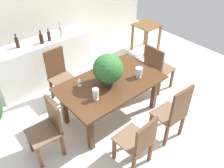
{
  "coord_description": "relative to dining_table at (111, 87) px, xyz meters",
  "views": [
    {
      "loc": [
        -2.0,
        -2.31,
        3.06
      ],
      "look_at": [
        0.08,
        0.1,
        0.62
      ],
      "focal_mm": 37.83,
      "sensor_mm": 36.0,
      "label": 1
    }
  ],
  "objects": [
    {
      "name": "ground_plane",
      "position": [
        0.0,
        -0.04,
        -0.63
      ],
      "size": [
        7.04,
        7.04,
        0.0
      ],
      "primitive_type": "plane",
      "color": "silver"
    },
    {
      "name": "back_wall",
      "position": [
        0.0,
        2.56,
        0.67
      ],
      "size": [
        6.4,
        0.1,
        2.6
      ],
      "primitive_type": "cube",
      "color": "beige",
      "rests_on": "ground"
    },
    {
      "name": "dining_table",
      "position": [
        0.0,
        0.0,
        0.0
      ],
      "size": [
        1.71,
        1.02,
        0.73
      ],
      "color": "#4C2D19",
      "rests_on": "ground"
    },
    {
      "name": "chair_far_left",
      "position": [
        -0.39,
        1.03,
        -0.08
      ],
      "size": [
        0.44,
        0.45,
        1.01
      ],
      "rotation": [
        0.0,
        0.0,
        0.04
      ],
      "color": "brown",
      "rests_on": "ground"
    },
    {
      "name": "chair_foot_end",
      "position": [
        1.17,
        0.0,
        -0.09
      ],
      "size": [
        0.47,
        0.48,
        0.98
      ],
      "rotation": [
        0.0,
        0.0,
        1.56
      ],
      "color": "brown",
      "rests_on": "ground"
    },
    {
      "name": "chair_head_end",
      "position": [
        -1.18,
        -0.01,
        -0.11
      ],
      "size": [
        0.47,
        0.46,
        0.94
      ],
      "rotation": [
        0.0,
        0.0,
        -1.64
      ],
      "color": "brown",
      "rests_on": "ground"
    },
    {
      "name": "chair_near_left",
      "position": [
        -0.38,
        -1.02,
        -0.12
      ],
      "size": [
        0.45,
        0.48,
        0.92
      ],
      "rotation": [
        0.0,
        0.0,
        3.19
      ],
      "color": "brown",
      "rests_on": "ground"
    },
    {
      "name": "chair_near_right",
      "position": [
        0.38,
        -1.03,
        -0.06
      ],
      "size": [
        0.47,
        0.43,
        1.04
      ],
      "rotation": [
        0.0,
        0.0,
        3.09
      ],
      "color": "brown",
      "rests_on": "ground"
    },
    {
      "name": "flower_centerpiece",
      "position": [
        -0.05,
        0.0,
        0.38
      ],
      "size": [
        0.48,
        0.48,
        0.53
      ],
      "color": "#333338",
      "rests_on": "dining_table"
    },
    {
      "name": "crystal_vase_left",
      "position": [
        -0.44,
        -0.18,
        0.21
      ],
      "size": [
        0.1,
        0.1,
        0.19
      ],
      "color": "silver",
      "rests_on": "dining_table"
    },
    {
      "name": "crystal_vase_center_near",
      "position": [
        0.45,
        -0.19,
        0.21
      ],
      "size": [
        0.12,
        0.12,
        0.18
      ],
      "color": "silver",
      "rests_on": "dining_table"
    },
    {
      "name": "wine_glass",
      "position": [
        -0.44,
        0.26,
        0.2
      ],
      "size": [
        0.06,
        0.06,
        0.15
      ],
      "color": "silver",
      "rests_on": "dining_table"
    },
    {
      "name": "kitchen_counter",
      "position": [
        -0.36,
        1.69,
        -0.17
      ],
      "size": [
        1.99,
        0.51,
        0.93
      ],
      "primitive_type": "cube",
      "color": "silver",
      "rests_on": "ground"
    },
    {
      "name": "wine_bottle_clear",
      "position": [
        0.07,
        1.61,
        0.42
      ],
      "size": [
        0.06,
        0.06,
        0.31
      ],
      "color": "#B2BFB7",
      "rests_on": "kitchen_counter"
    },
    {
      "name": "wine_bottle_amber",
      "position": [
        -0.2,
        1.6,
        0.4
      ],
      "size": [
        0.06,
        0.06,
        0.25
      ],
      "color": "black",
      "rests_on": "kitchen_counter"
    },
    {
      "name": "wine_bottle_dark",
      "position": [
        -0.36,
        1.59,
        0.4
      ],
      "size": [
        0.08,
        0.08,
        0.26
      ],
      "color": "black",
      "rests_on": "kitchen_counter"
    },
    {
      "name": "wine_bottle_tall",
      "position": [
        -0.77,
        1.73,
        0.4
      ],
      "size": [
        0.07,
        0.07,
        0.27
      ],
      "color": "black",
      "rests_on": "kitchen_counter"
    },
    {
      "name": "side_table",
      "position": [
        2.21,
        1.22,
        -0.1
      ],
      "size": [
        0.57,
        0.55,
        0.71
      ],
      "color": "brown",
      "rests_on": "ground"
    }
  ]
}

